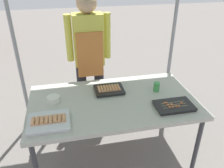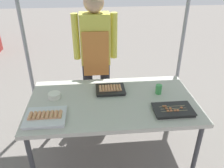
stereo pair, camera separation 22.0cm
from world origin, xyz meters
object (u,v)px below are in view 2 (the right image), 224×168
object	(u,v)px
tray_pork_links	(110,89)
stall_table	(112,105)
vendor_woman	(96,51)
drink_cup_near_edge	(159,89)
tray_grilled_sausages	(45,117)
tray_meat_skewers	(173,110)
condiment_bowl	(54,96)

from	to	relation	value
tray_pork_links	stall_table	bearing A→B (deg)	-88.07
tray_pork_links	vendor_woman	world-z (taller)	vendor_woman
drink_cup_near_edge	tray_pork_links	bearing A→B (deg)	169.46
tray_pork_links	drink_cup_near_edge	distance (m)	0.49
stall_table	tray_grilled_sausages	xyz separation A→B (m)	(-0.60, -0.24, 0.07)
stall_table	vendor_woman	bearing A→B (deg)	100.27
tray_meat_skewers	tray_grilled_sausages	bearing A→B (deg)	-179.81
drink_cup_near_edge	vendor_woman	distance (m)	0.91
stall_table	tray_meat_skewers	bearing A→B (deg)	-24.62
tray_grilled_sausages	tray_pork_links	size ratio (longest dim) A/B	1.16
tray_meat_skewers	tray_pork_links	size ratio (longest dim) A/B	1.18
tray_meat_skewers	vendor_woman	distance (m)	1.19
stall_table	tray_grilled_sausages	size ratio (longest dim) A/B	4.65
drink_cup_near_edge	tray_meat_skewers	bearing A→B (deg)	-81.99
condiment_bowl	vendor_woman	size ratio (longest dim) A/B	0.07
stall_table	tray_pork_links	bearing A→B (deg)	91.93
tray_grilled_sausages	vendor_woman	bearing A→B (deg)	64.60
tray_grilled_sausages	tray_meat_skewers	xyz separation A→B (m)	(1.12, 0.00, -0.00)
tray_grilled_sausages	condiment_bowl	bearing A→B (deg)	84.17
vendor_woman	drink_cup_near_edge	bearing A→B (deg)	132.98
stall_table	tray_grilled_sausages	bearing A→B (deg)	-157.92
stall_table	drink_cup_near_edge	distance (m)	0.49
tray_grilled_sausages	condiment_bowl	size ratio (longest dim) A/B	2.82
tray_pork_links	condiment_bowl	size ratio (longest dim) A/B	2.44
tray_meat_skewers	condiment_bowl	size ratio (longest dim) A/B	2.87
tray_meat_skewers	tray_pork_links	distance (m)	0.67
stall_table	tray_meat_skewers	xyz separation A→B (m)	(0.52, -0.24, 0.07)
tray_pork_links	tray_meat_skewers	bearing A→B (deg)	-37.95
condiment_bowl	drink_cup_near_edge	xyz separation A→B (m)	(1.04, -0.01, 0.02)
tray_meat_skewers	drink_cup_near_edge	size ratio (longest dim) A/B	3.65
tray_meat_skewers	drink_cup_near_edge	bearing A→B (deg)	98.01
vendor_woman	tray_grilled_sausages	bearing A→B (deg)	64.60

